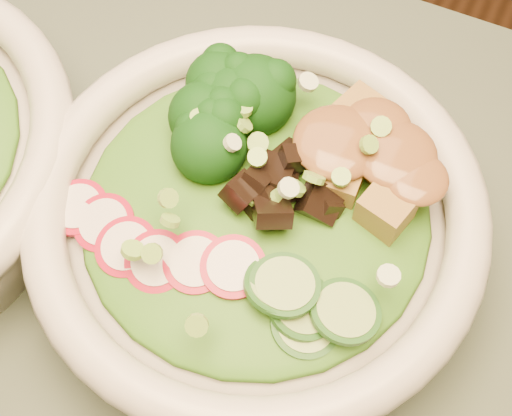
% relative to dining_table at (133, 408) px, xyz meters
% --- Properties ---
extents(dining_table, '(1.20, 0.80, 0.75)m').
position_rel_dining_table_xyz_m(dining_table, '(0.00, 0.00, 0.00)').
color(dining_table, black).
rests_on(dining_table, ground).
extents(salad_bowl, '(0.30, 0.30, 0.08)m').
position_rel_dining_table_xyz_m(salad_bowl, '(0.05, 0.12, 0.16)').
color(salad_bowl, beige).
rests_on(salad_bowl, dining_table).
extents(lettuce_bed, '(0.22, 0.22, 0.03)m').
position_rel_dining_table_xyz_m(lettuce_bed, '(0.05, 0.12, 0.18)').
color(lettuce_bed, '#2C5A13').
rests_on(lettuce_bed, salad_bowl).
extents(broccoli_florets, '(0.11, 0.11, 0.05)m').
position_rel_dining_table_xyz_m(broccoli_florets, '(0.00, 0.16, 0.20)').
color(broccoli_florets, black).
rests_on(broccoli_florets, salad_bowl).
extents(radish_slices, '(0.13, 0.09, 0.02)m').
position_rel_dining_table_xyz_m(radish_slices, '(0.01, 0.06, 0.18)').
color(radish_slices, maroon).
rests_on(radish_slices, salad_bowl).
extents(cucumber_slices, '(0.10, 0.10, 0.04)m').
position_rel_dining_table_xyz_m(cucumber_slices, '(0.10, 0.07, 0.19)').
color(cucumber_slices, '#96BA67').
rests_on(cucumber_slices, salad_bowl).
extents(mushroom_heap, '(0.10, 0.10, 0.04)m').
position_rel_dining_table_xyz_m(mushroom_heap, '(0.06, 0.13, 0.20)').
color(mushroom_heap, black).
rests_on(mushroom_heap, salad_bowl).
extents(tofu_cubes, '(0.12, 0.10, 0.04)m').
position_rel_dining_table_xyz_m(tofu_cubes, '(0.10, 0.17, 0.19)').
color(tofu_cubes, olive).
rests_on(tofu_cubes, salad_bowl).
extents(peanut_sauce, '(0.08, 0.06, 0.02)m').
position_rel_dining_table_xyz_m(peanut_sauce, '(0.10, 0.17, 0.21)').
color(peanut_sauce, brown).
rests_on(peanut_sauce, tofu_cubes).
extents(scallion_garnish, '(0.21, 0.21, 0.03)m').
position_rel_dining_table_xyz_m(scallion_garnish, '(0.05, 0.12, 0.21)').
color(scallion_garnish, '#75A93B').
rests_on(scallion_garnish, salad_bowl).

